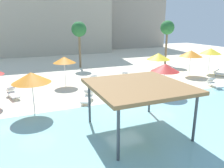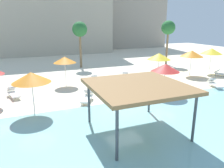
# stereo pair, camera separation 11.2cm
# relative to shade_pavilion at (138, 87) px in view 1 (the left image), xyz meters

# --- Properties ---
(ground_plane) EXTENTS (80.00, 80.00, 0.00)m
(ground_plane) POSITION_rel_shade_pavilion_xyz_m (0.90, 2.98, -2.49)
(ground_plane) COLOR beige
(lagoon_water) EXTENTS (44.00, 13.50, 0.04)m
(lagoon_water) POSITION_rel_shade_pavilion_xyz_m (0.90, -2.27, -2.47)
(lagoon_water) COLOR #8CC6CC
(lagoon_water) RESTS_ON ground
(shade_pavilion) EXTENTS (4.72, 4.72, 2.64)m
(shade_pavilion) POSITION_rel_shade_pavilion_xyz_m (0.00, 0.00, 0.00)
(shade_pavilion) COLOR #42474C
(shade_pavilion) RESTS_ON ground
(beach_umbrella_yellow_1) EXTENTS (2.45, 2.45, 2.63)m
(beach_umbrella_yellow_1) POSITION_rel_shade_pavilion_xyz_m (7.89, 9.74, -0.20)
(beach_umbrella_yellow_1) COLOR silver
(beach_umbrella_yellow_1) RESTS_ON ground
(beach_umbrella_orange_2) EXTENTS (2.07, 2.07, 2.68)m
(beach_umbrella_orange_2) POSITION_rel_shade_pavilion_xyz_m (-1.74, 10.66, -0.10)
(beach_umbrella_orange_2) COLOR silver
(beach_umbrella_orange_2) RESTS_ON ground
(beach_umbrella_yellow_3) EXTENTS (2.38, 2.38, 2.90)m
(beach_umbrella_yellow_3) POSITION_rel_shade_pavilion_xyz_m (14.68, 9.37, 0.08)
(beach_umbrella_yellow_3) COLOR silver
(beach_umbrella_yellow_3) RESTS_ON ground
(beach_umbrella_orange_5) EXTENTS (2.36, 2.36, 2.75)m
(beach_umbrella_orange_5) POSITION_rel_shade_pavilion_xyz_m (-4.91, 4.53, -0.07)
(beach_umbrella_orange_5) COLOR silver
(beach_umbrella_orange_5) RESTS_ON ground
(beach_umbrella_orange_6) EXTENTS (2.49, 2.49, 2.78)m
(beach_umbrella_orange_6) POSITION_rel_shade_pavilion_xyz_m (11.83, 9.35, -0.05)
(beach_umbrella_orange_6) COLOR silver
(beach_umbrella_orange_6) RESTS_ON ground
(beach_umbrella_red_7) EXTENTS (2.26, 2.26, 2.55)m
(beach_umbrella_red_7) POSITION_rel_shade_pavilion_xyz_m (5.08, 4.70, -0.25)
(beach_umbrella_red_7) COLOR silver
(beach_umbrella_red_7) RESTS_ON ground
(lounge_chair_0) EXTENTS (1.53, 1.92, 0.74)m
(lounge_chair_0) POSITION_rel_shade_pavilion_xyz_m (14.73, 7.54, -2.16)
(lounge_chair_0) COLOR white
(lounge_chair_0) RESTS_ON ground
(lounge_chair_2) EXTENTS (1.46, 1.94, 0.74)m
(lounge_chair_2) POSITION_rel_shade_pavilion_xyz_m (4.21, 10.19, -2.16)
(lounge_chair_2) COLOR white
(lounge_chair_2) RESTS_ON ground
(lounge_chair_3) EXTENTS (0.63, 1.90, 0.74)m
(lounge_chair_3) POSITION_rel_shade_pavilion_xyz_m (0.97, 10.01, -2.16)
(lounge_chair_3) COLOR white
(lounge_chair_3) RESTS_ON ground
(lounge_chair_4) EXTENTS (1.43, 1.95, 0.74)m
(lounge_chair_4) POSITION_rel_shade_pavilion_xyz_m (-1.13, 5.55, -2.16)
(lounge_chair_4) COLOR white
(lounge_chair_4) RESTS_ON ground
(lounge_chair_5) EXTENTS (1.15, 1.99, 0.74)m
(lounge_chair_5) POSITION_rel_shade_pavilion_xyz_m (10.64, 4.76, -2.16)
(lounge_chair_5) COLOR white
(lounge_chair_5) RESTS_ON ground
(lounge_chair_6) EXTENTS (1.06, 1.99, 0.74)m
(lounge_chair_6) POSITION_rel_shade_pavilion_xyz_m (-6.25, 8.68, -2.16)
(lounge_chair_6) COLOR white
(lounge_chair_6) RESTS_ON ground
(palm_tree_2) EXTENTS (1.90, 1.90, 6.01)m
(palm_tree_2) POSITION_rel_shade_pavilion_xyz_m (13.53, 16.15, 2.43)
(palm_tree_2) COLOR brown
(palm_tree_2) RESTS_ON ground
(palm_tree_3) EXTENTS (1.90, 1.90, 5.85)m
(palm_tree_3) POSITION_rel_shade_pavilion_xyz_m (1.74, 18.43, 2.28)
(palm_tree_3) COLOR brown
(palm_tree_3) RESTS_ON ground
(hotel_block_0) EXTENTS (23.08, 9.23, 17.83)m
(hotel_block_0) POSITION_rel_shade_pavilion_xyz_m (-0.26, 35.17, 6.42)
(hotel_block_0) COLOR #B2A893
(hotel_block_0) RESTS_ON ground
(hotel_block_1) EXTENTS (22.09, 10.64, 16.51)m
(hotel_block_1) POSITION_rel_shade_pavilion_xyz_m (16.09, 40.92, 5.77)
(hotel_block_1) COLOR #9E9384
(hotel_block_1) RESTS_ON ground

